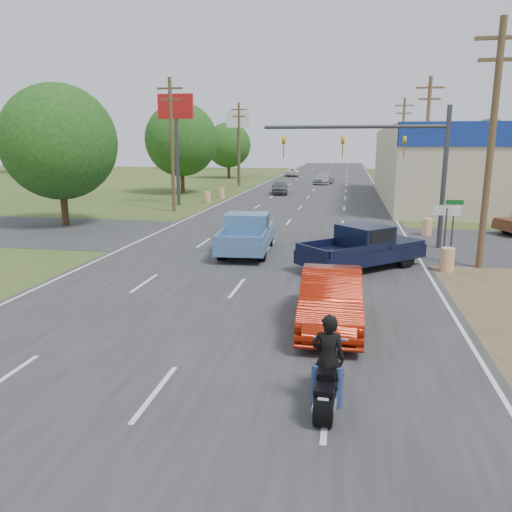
% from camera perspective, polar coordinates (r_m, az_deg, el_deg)
% --- Properties ---
extents(ground, '(200.00, 200.00, 0.00)m').
position_cam_1_polar(ground, '(11.17, -11.46, -15.19)').
color(ground, '#35481D').
rests_on(ground, ground).
extents(main_road, '(15.00, 180.00, 0.02)m').
position_cam_1_polar(main_road, '(49.54, 5.94, 6.66)').
color(main_road, '#2D2D30').
rests_on(main_road, ground).
extents(cross_road, '(120.00, 10.00, 0.02)m').
position_cam_1_polar(cross_road, '(27.88, 2.29, 2.02)').
color(cross_road, '#2D2D30').
rests_on(cross_road, ground).
extents(utility_pole_1, '(2.00, 0.28, 10.00)m').
position_cam_1_polar(utility_pole_1, '(22.83, 25.32, 11.87)').
color(utility_pole_1, '#4C3823').
rests_on(utility_pole_1, ground).
extents(utility_pole_2, '(2.00, 0.28, 10.00)m').
position_cam_1_polar(utility_pole_2, '(40.51, 18.88, 12.25)').
color(utility_pole_2, '#4C3823').
rests_on(utility_pole_2, ground).
extents(utility_pole_3, '(2.00, 0.28, 10.00)m').
position_cam_1_polar(utility_pole_3, '(58.39, 16.36, 12.36)').
color(utility_pole_3, '#4C3823').
rests_on(utility_pole_3, ground).
extents(utility_pole_5, '(2.00, 0.28, 10.00)m').
position_cam_1_polar(utility_pole_5, '(39.45, -9.60, 12.75)').
color(utility_pole_5, '#4C3823').
rests_on(utility_pole_5, ground).
extents(utility_pole_6, '(2.00, 0.28, 10.00)m').
position_cam_1_polar(utility_pole_6, '(62.56, -1.95, 12.84)').
color(utility_pole_6, '#4C3823').
rests_on(utility_pole_6, ground).
extents(tree_0, '(7.14, 7.14, 8.84)m').
position_cam_1_polar(tree_0, '(34.16, -21.59, 11.99)').
color(tree_0, '#422D19').
rests_on(tree_0, ground).
extents(tree_1, '(7.56, 7.56, 9.36)m').
position_cam_1_polar(tree_1, '(53.99, -8.55, 13.00)').
color(tree_1, '#422D19').
rests_on(tree_1, ground).
extents(tree_2, '(6.72, 6.72, 8.32)m').
position_cam_1_polar(tree_2, '(77.26, -3.17, 12.53)').
color(tree_2, '#422D19').
rests_on(tree_2, ground).
extents(tree_4, '(9.24, 9.24, 11.44)m').
position_cam_1_polar(tree_4, '(102.68, -25.18, 12.46)').
color(tree_4, '#422D19').
rests_on(tree_4, ground).
extents(tree_5, '(7.98, 7.98, 9.88)m').
position_cam_1_polar(tree_5, '(107.35, 25.10, 11.93)').
color(tree_5, '#422D19').
rests_on(tree_5, ground).
extents(tree_6, '(8.82, 8.82, 10.92)m').
position_cam_1_polar(tree_6, '(109.49, -7.80, 13.30)').
color(tree_6, '#422D19').
rests_on(tree_6, ground).
extents(barrel_0, '(0.56, 0.56, 1.00)m').
position_cam_1_polar(barrel_0, '(22.02, 21.01, -0.41)').
color(barrel_0, orange).
rests_on(barrel_0, ground).
extents(barrel_1, '(0.56, 0.56, 1.00)m').
position_cam_1_polar(barrel_1, '(30.33, 18.94, 3.15)').
color(barrel_1, orange).
rests_on(barrel_1, ground).
extents(barrel_2, '(0.56, 0.56, 1.00)m').
position_cam_1_polar(barrel_2, '(45.10, -5.57, 6.70)').
color(barrel_2, orange).
rests_on(barrel_2, ground).
extents(barrel_3, '(0.56, 0.56, 1.00)m').
position_cam_1_polar(barrel_3, '(48.86, -3.94, 7.19)').
color(barrel_3, orange).
rests_on(barrel_3, ground).
extents(pole_sign_left_near, '(3.00, 0.35, 9.20)m').
position_cam_1_polar(pole_sign_left_near, '(43.60, -9.13, 15.18)').
color(pole_sign_left_near, '#3F3F44').
rests_on(pole_sign_left_near, ground).
extents(pole_sign_left_far, '(3.00, 0.35, 9.20)m').
position_cam_1_polar(pole_sign_left_far, '(66.71, -2.07, 14.42)').
color(pole_sign_left_far, '#3F3F44').
rests_on(pole_sign_left_far, ground).
extents(lane_sign, '(1.20, 0.08, 2.52)m').
position_cam_1_polar(lane_sign, '(23.75, 20.91, 3.94)').
color(lane_sign, '#3F3F44').
rests_on(lane_sign, ground).
extents(street_name_sign, '(0.80, 0.08, 2.61)m').
position_cam_1_polar(street_name_sign, '(25.36, 21.60, 3.73)').
color(street_name_sign, '#3F3F44').
rests_on(street_name_sign, ground).
extents(signal_mast, '(9.12, 0.40, 7.00)m').
position_cam_1_polar(signal_mast, '(26.19, 15.04, 11.47)').
color(signal_mast, '#3F3F44').
rests_on(signal_mast, ground).
extents(red_convertible, '(1.81, 4.94, 1.62)m').
position_cam_1_polar(red_convertible, '(14.54, 8.57, -4.94)').
color(red_convertible, '#971807').
rests_on(red_convertible, ground).
extents(motorcycle, '(0.72, 2.34, 1.19)m').
position_cam_1_polar(motorcycle, '(10.31, 8.11, -14.27)').
color(motorcycle, black).
rests_on(motorcycle, ground).
extents(rider, '(0.69, 0.47, 1.86)m').
position_cam_1_polar(rider, '(10.19, 8.21, -12.09)').
color(rider, black).
rests_on(rider, ground).
extents(blue_pickup, '(2.55, 5.86, 1.90)m').
position_cam_1_polar(blue_pickup, '(24.23, -1.01, 2.69)').
color(blue_pickup, black).
rests_on(blue_pickup, ground).
extents(navy_pickup, '(5.53, 5.38, 1.85)m').
position_cam_1_polar(navy_pickup, '(21.50, 12.30, 1.03)').
color(navy_pickup, black).
rests_on(navy_pickup, ground).
extents(distant_car_grey, '(2.14, 4.24, 1.38)m').
position_cam_1_polar(distant_car_grey, '(52.60, 2.72, 7.81)').
color(distant_car_grey, '#55565A').
rests_on(distant_car_grey, ground).
extents(distant_car_silver, '(2.82, 5.27, 1.45)m').
position_cam_1_polar(distant_car_silver, '(66.63, 7.78, 8.77)').
color(distant_car_silver, '#A9AAAE').
rests_on(distant_car_silver, ground).
extents(distant_car_white, '(2.36, 4.70, 1.27)m').
position_cam_1_polar(distant_car_white, '(82.03, 4.19, 9.51)').
color(distant_car_white, white).
rests_on(distant_car_white, ground).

